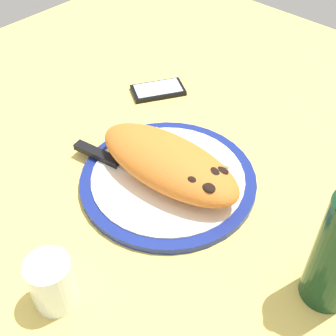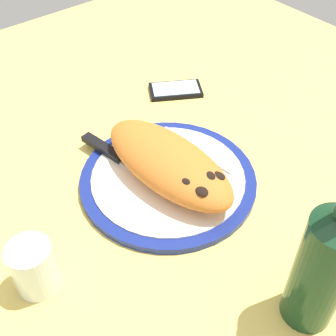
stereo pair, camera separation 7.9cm
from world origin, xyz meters
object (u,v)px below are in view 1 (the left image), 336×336
object	(u,v)px
plate	(168,179)
calzone	(169,163)
knife	(111,160)
smartphone	(158,90)
water_glass	(53,285)
fork	(183,144)

from	to	relation	value
plate	calzone	xyz separation A→B (cm)	(-0.29, 0.09, 4.26)
calzone	plate	bearing A→B (deg)	-16.24
knife	smartphone	size ratio (longest dim) A/B	1.79
smartphone	water_glass	bearing A→B (deg)	117.89
fork	water_glass	bearing A→B (deg)	101.92
plate	water_glass	distance (cm)	28.61
plate	water_glass	bearing A→B (deg)	98.30
calzone	fork	size ratio (longest dim) A/B	1.63
water_glass	knife	bearing A→B (deg)	-58.82
fork	smartphone	world-z (taller)	fork
calzone	fork	bearing A→B (deg)	-64.91
calzone	smartphone	world-z (taller)	calzone
plate	water_glass	world-z (taller)	water_glass
knife	calzone	bearing A→B (deg)	-156.99
fork	knife	distance (cm)	14.31
water_glass	fork	bearing A→B (deg)	-78.08
calzone	knife	world-z (taller)	calzone
fork	smartphone	bearing A→B (deg)	-33.08
calzone	knife	xyz separation A→B (cm)	(10.48, 4.45, -2.91)
fork	calzone	bearing A→B (deg)	115.09
plate	fork	xyz separation A→B (cm)	(3.56, -8.14, 1.06)
plate	smartphone	world-z (taller)	plate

